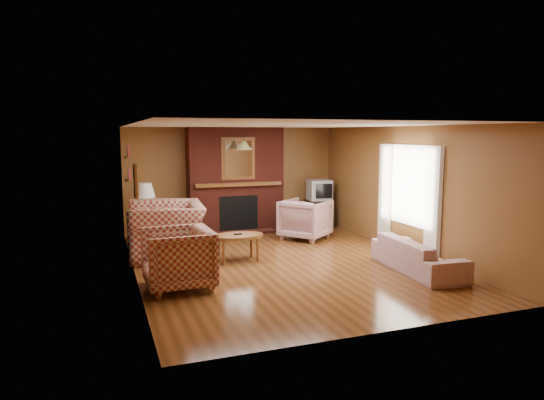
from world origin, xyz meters
name	(u,v)px	position (x,y,z in m)	size (l,w,h in m)	color
floor	(282,262)	(0.00, 0.00, 0.00)	(6.50, 6.50, 0.00)	#48280F
ceiling	(282,125)	(0.00, 0.00, 2.40)	(6.50, 6.50, 0.00)	silver
wall_back	(233,179)	(0.00, 3.25, 1.20)	(6.50, 6.50, 0.00)	brown
wall_front	(387,229)	(0.00, -3.25, 1.20)	(6.50, 6.50, 0.00)	brown
wall_left	(133,202)	(-2.50, 0.00, 1.20)	(6.50, 6.50, 0.00)	brown
wall_right	(404,189)	(2.50, 0.00, 1.20)	(6.50, 6.50, 0.00)	brown
fireplace	(236,180)	(0.00, 2.98, 1.18)	(2.20, 0.82, 2.40)	#521A12
window_right	(408,194)	(2.45, -0.20, 1.13)	(0.10, 1.85, 2.00)	beige
bookshelf	(128,165)	(-2.44, 1.90, 1.67)	(0.09, 0.55, 0.71)	brown
botanical_print	(136,181)	(-2.47, -0.30, 1.55)	(0.05, 0.40, 0.50)	brown
pendant_light	(244,146)	(0.00, 2.30, 2.00)	(0.36, 0.36, 0.48)	black
plaid_loveseat	(166,230)	(-1.85, 1.14, 0.49)	(1.52, 1.33, 0.99)	maroon
plaid_armchair	(178,258)	(-1.95, -0.85, 0.45)	(0.96, 0.98, 0.89)	maroon
floral_sofa	(418,255)	(1.90, -1.30, 0.27)	(1.87, 0.73, 0.55)	#B8AC8F
floral_armchair	(305,219)	(1.17, 1.63, 0.43)	(0.91, 0.94, 0.85)	#B8AC8F
coffee_table	(238,238)	(-0.70, 0.35, 0.42)	(0.92, 0.57, 0.50)	brown
side_table	(146,230)	(-2.10, 2.45, 0.27)	(0.40, 0.40, 0.54)	brown
table_lamp	(145,198)	(-2.10, 2.45, 0.93)	(0.43, 0.43, 0.71)	white
tv_stand	(319,213)	(2.05, 2.80, 0.33)	(0.60, 0.55, 0.66)	black
crt_tv	(319,190)	(2.05, 2.79, 0.90)	(0.59, 0.59, 0.49)	#AEB1B6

